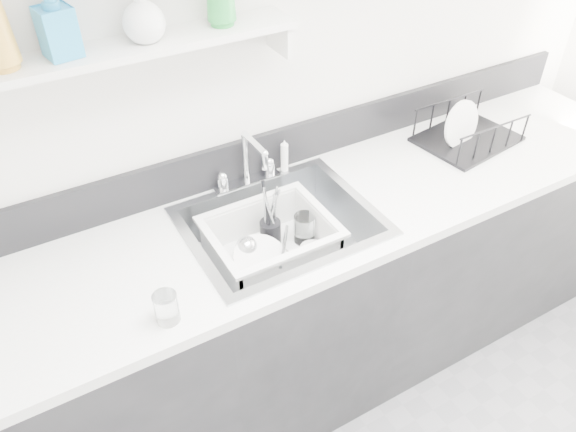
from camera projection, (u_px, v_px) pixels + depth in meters
room_shell at (528, 130)px, 0.88m from camera, size 3.50×3.00×2.60m
counter_run at (282, 312)px, 2.19m from camera, size 3.20×0.62×0.92m
backsplash at (241, 160)px, 2.05m from camera, size 3.20×0.02×0.16m
sink at (281, 241)px, 1.96m from camera, size 0.64×0.52×0.20m
faucet at (247, 171)px, 2.03m from camera, size 0.26×0.18×0.23m
side_sprayer at (284, 156)px, 2.09m from camera, size 0.03×0.03×0.14m
wall_shelf at (128, 51)px, 1.55m from camera, size 1.00×0.16×0.12m
wash_tub at (271, 243)px, 1.95m from camera, size 0.47×0.41×0.16m
plate_stack at (263, 263)px, 1.93m from camera, size 0.23×0.23×0.09m
utensil_cup at (270, 230)px, 2.02m from camera, size 0.08×0.08×0.26m
ladle at (269, 253)px, 1.94m from camera, size 0.31×0.26×0.09m
tumbler_in_tub at (304, 228)px, 2.03m from camera, size 0.09×0.09×0.11m
tumbler_counter at (166, 308)px, 1.54m from camera, size 0.09×0.09×0.09m
dish_rack at (470, 126)px, 2.27m from camera, size 0.43×0.34×0.14m
bowl_small at (313, 252)px, 1.99m from camera, size 0.12×0.12×0.03m
soap_bottle_b at (55, 20)px, 1.42m from camera, size 0.10×0.10×0.19m
soap_bottle_c at (143, 14)px, 1.51m from camera, size 0.14×0.14×0.15m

